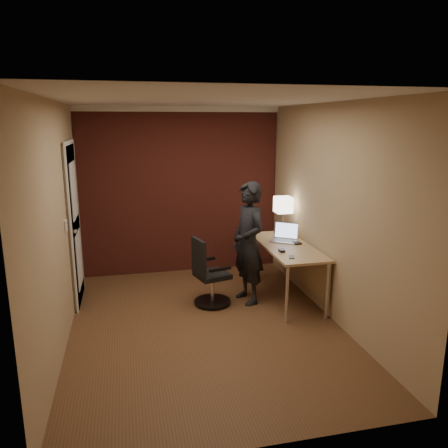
{
  "coord_description": "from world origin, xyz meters",
  "views": [
    {
      "loc": [
        -0.81,
        -4.56,
        2.28
      ],
      "look_at": [
        0.35,
        0.55,
        1.05
      ],
      "focal_mm": 35.0,
      "sensor_mm": 36.0,
      "label": 1
    }
  ],
  "objects_px": {
    "phone": "(292,257)",
    "office_chair": "(208,276)",
    "desk_lamp": "(283,205)",
    "mouse": "(282,251)",
    "laptop": "(285,236)",
    "wallet": "(297,243)",
    "desk": "(292,254)",
    "person": "(248,243)"
  },
  "relations": [
    {
      "from": "phone",
      "to": "office_chair",
      "type": "height_order",
      "value": "office_chair"
    },
    {
      "from": "desk_lamp",
      "to": "mouse",
      "type": "distance_m",
      "value": 0.95
    },
    {
      "from": "laptop",
      "to": "wallet",
      "type": "bearing_deg",
      "value": -64.86
    },
    {
      "from": "desk",
      "to": "office_chair",
      "type": "xyz_separation_m",
      "value": [
        -1.11,
        0.01,
        -0.22
      ]
    },
    {
      "from": "office_chair",
      "to": "person",
      "type": "distance_m",
      "value": 0.66
    },
    {
      "from": "desk_lamp",
      "to": "mouse",
      "type": "relative_size",
      "value": 5.35
    },
    {
      "from": "office_chair",
      "to": "wallet",
      "type": "bearing_deg",
      "value": 0.73
    },
    {
      "from": "desk",
      "to": "phone",
      "type": "bearing_deg",
      "value": -112.44
    },
    {
      "from": "desk",
      "to": "office_chair",
      "type": "height_order",
      "value": "office_chair"
    },
    {
      "from": "phone",
      "to": "person",
      "type": "height_order",
      "value": "person"
    },
    {
      "from": "office_chair",
      "to": "desk_lamp",
      "type": "bearing_deg",
      "value": 24.28
    },
    {
      "from": "phone",
      "to": "person",
      "type": "bearing_deg",
      "value": 143.65
    },
    {
      "from": "desk",
      "to": "person",
      "type": "relative_size",
      "value": 0.96
    },
    {
      "from": "laptop",
      "to": "desk",
      "type": "bearing_deg",
      "value": -85.21
    },
    {
      "from": "mouse",
      "to": "wallet",
      "type": "height_order",
      "value": "mouse"
    },
    {
      "from": "wallet",
      "to": "office_chair",
      "type": "distance_m",
      "value": 1.23
    },
    {
      "from": "person",
      "to": "laptop",
      "type": "bearing_deg",
      "value": 94.27
    },
    {
      "from": "wallet",
      "to": "desk",
      "type": "bearing_deg",
      "value": -158.43
    },
    {
      "from": "phone",
      "to": "person",
      "type": "distance_m",
      "value": 0.65
    },
    {
      "from": "laptop",
      "to": "office_chair",
      "type": "relative_size",
      "value": 0.49
    },
    {
      "from": "laptop",
      "to": "phone",
      "type": "relative_size",
      "value": 3.64
    },
    {
      "from": "desk_lamp",
      "to": "laptop",
      "type": "relative_size",
      "value": 1.28
    },
    {
      "from": "person",
      "to": "desk_lamp",
      "type": "bearing_deg",
      "value": 113.39
    },
    {
      "from": "wallet",
      "to": "office_chair",
      "type": "xyz_separation_m",
      "value": [
        -1.18,
        -0.02,
        -0.36
      ]
    },
    {
      "from": "desk_lamp",
      "to": "desk",
      "type": "bearing_deg",
      "value": -96.58
    },
    {
      "from": "desk",
      "to": "laptop",
      "type": "height_order",
      "value": "laptop"
    },
    {
      "from": "laptop",
      "to": "mouse",
      "type": "xyz_separation_m",
      "value": [
        -0.22,
        -0.49,
        -0.05
      ]
    },
    {
      "from": "desk_lamp",
      "to": "mouse",
      "type": "height_order",
      "value": "desk_lamp"
    },
    {
      "from": "mouse",
      "to": "office_chair",
      "type": "distance_m",
      "value": 0.98
    },
    {
      "from": "phone",
      "to": "office_chair",
      "type": "xyz_separation_m",
      "value": [
        -0.9,
        0.52,
        -0.35
      ]
    },
    {
      "from": "desk_lamp",
      "to": "phone",
      "type": "xyz_separation_m",
      "value": [
        -0.27,
        -1.05,
        -0.41
      ]
    },
    {
      "from": "desk",
      "to": "laptop",
      "type": "bearing_deg",
      "value": 94.79
    },
    {
      "from": "phone",
      "to": "person",
      "type": "relative_size",
      "value": 0.07
    },
    {
      "from": "wallet",
      "to": "person",
      "type": "bearing_deg",
      "value": -179.93
    },
    {
      "from": "phone",
      "to": "desk",
      "type": "bearing_deg",
      "value": 86.23
    },
    {
      "from": "office_chair",
      "to": "desk",
      "type": "bearing_deg",
      "value": -0.72
    },
    {
      "from": "desk",
      "to": "phone",
      "type": "xyz_separation_m",
      "value": [
        -0.21,
        -0.51,
        0.13
      ]
    },
    {
      "from": "desk_lamp",
      "to": "phone",
      "type": "relative_size",
      "value": 4.65
    },
    {
      "from": "desk_lamp",
      "to": "person",
      "type": "bearing_deg",
      "value": -141.53
    },
    {
      "from": "wallet",
      "to": "person",
      "type": "relative_size",
      "value": 0.07
    },
    {
      "from": "mouse",
      "to": "wallet",
      "type": "xyz_separation_m",
      "value": [
        0.32,
        0.29,
        -0.01
      ]
    },
    {
      "from": "desk_lamp",
      "to": "laptop",
      "type": "distance_m",
      "value": 0.48
    }
  ]
}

